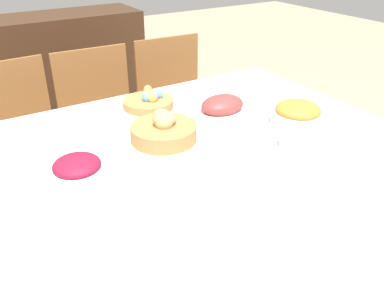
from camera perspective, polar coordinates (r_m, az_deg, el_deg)
dining_table at (r=1.70m, az=-0.93°, el=-11.47°), size 1.62×1.13×0.78m
chair_far_center at (r=2.34m, az=-12.28°, el=2.76°), size 0.43×0.43×0.89m
chair_far_right at (r=2.52m, az=-2.05°, el=5.30°), size 0.44×0.44×0.89m
chair_far_left at (r=2.25m, az=-22.79°, el=0.05°), size 0.45×0.45×0.89m
sideboard at (r=3.23m, az=-19.24°, el=8.43°), size 1.37×0.44×0.93m
bread_basket at (r=1.49m, az=-4.01°, el=2.00°), size 0.24×0.24×0.11m
egg_basket at (r=1.79m, az=-6.08°, el=5.94°), size 0.22×0.22×0.08m
ham_platter at (r=1.73m, az=4.27°, el=5.30°), size 0.30×0.21×0.08m
beet_salad_bowl at (r=1.29m, az=-15.74°, el=-3.63°), size 0.17×0.17×0.09m
carrot_bowl at (r=1.66m, az=14.59°, el=4.08°), size 0.21×0.21×0.09m
dinner_plate at (r=1.25m, az=10.65°, el=-5.94°), size 0.23×0.23×0.01m
fork at (r=1.18m, az=5.41°, el=-8.18°), size 0.02×0.18×0.00m
knife at (r=1.34m, az=15.18°, el=-4.12°), size 0.02×0.18×0.00m
spoon at (r=1.36m, az=16.06°, el=-3.74°), size 0.02×0.18×0.00m
drinking_cup at (r=1.48m, az=13.51°, el=0.73°), size 0.07×0.07×0.07m
butter_dish at (r=1.23m, az=-2.97°, el=-5.39°), size 0.12×0.07×0.03m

